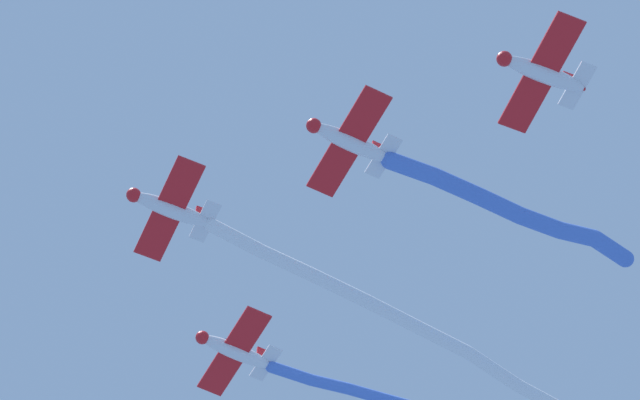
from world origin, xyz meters
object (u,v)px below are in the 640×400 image
object	(u,v)px
airplane_right_wing	(235,351)
airplane_slot	(541,73)
airplane_left_wing	(349,142)
airplane_lead	(170,209)

from	to	relation	value
airplane_right_wing	airplane_slot	world-z (taller)	airplane_right_wing
airplane_left_wing	airplane_slot	distance (m)	10.18
airplane_lead	airplane_right_wing	size ratio (longest dim) A/B	1.00
airplane_right_wing	airplane_slot	distance (m)	23.71
airplane_lead	airplane_right_wing	distance (m)	10.18
airplane_slot	airplane_left_wing	bearing A→B (deg)	-45.21
airplane_lead	airplane_right_wing	bearing A→B (deg)	-132.15
airplane_lead	airplane_slot	size ratio (longest dim) A/B	1.00
airplane_right_wing	airplane_slot	xyz separation A→B (m)	(0.65, -23.69, -0.60)
airplane_lead	airplane_right_wing	xyz separation A→B (m)	(8.55, 5.52, 0.30)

